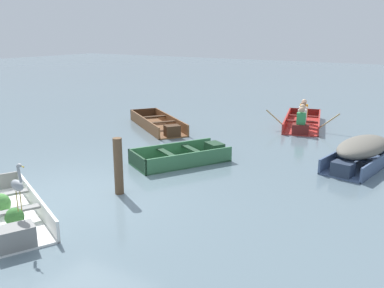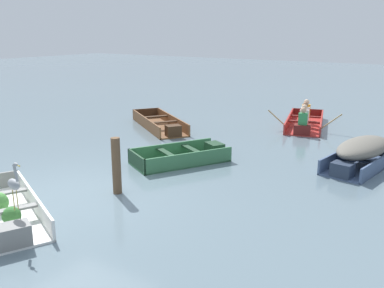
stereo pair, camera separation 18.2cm
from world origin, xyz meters
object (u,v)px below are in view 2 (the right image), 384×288
object	(u,v)px
skiff_wooden_brown_far_moored	(160,125)
mooring_post	(116,166)
rowboat_red_with_crew	(305,121)
heron_on_dinghy	(14,183)
skiff_green_mid_moored	(185,156)
skiff_slate_blue_near_moored	(362,151)

from	to	relation	value
skiff_wooden_brown_far_moored	mooring_post	world-z (taller)	mooring_post
rowboat_red_with_crew	heron_on_dinghy	bearing A→B (deg)	-96.85
rowboat_red_with_crew	heron_on_dinghy	xyz separation A→B (m)	(-1.25, -10.39, 0.68)
rowboat_red_with_crew	skiff_wooden_brown_far_moored	bearing A→B (deg)	-145.34
skiff_green_mid_moored	heron_on_dinghy	world-z (taller)	heron_on_dinghy
heron_on_dinghy	mooring_post	bearing A→B (deg)	88.06
skiff_wooden_brown_far_moored	rowboat_red_with_crew	xyz separation A→B (m)	(4.09, 2.83, 0.09)
skiff_slate_blue_near_moored	heron_on_dinghy	world-z (taller)	heron_on_dinghy
skiff_wooden_brown_far_moored	heron_on_dinghy	distance (m)	8.11
rowboat_red_with_crew	heron_on_dinghy	size ratio (longest dim) A/B	4.03
skiff_green_mid_moored	rowboat_red_with_crew	bearing A→B (deg)	77.45
mooring_post	skiff_wooden_brown_far_moored	bearing A→B (deg)	118.96
skiff_green_mid_moored	mooring_post	bearing A→B (deg)	-88.57
skiff_slate_blue_near_moored	heron_on_dinghy	xyz separation A→B (m)	(-3.89, -6.90, 0.50)
heron_on_dinghy	skiff_green_mid_moored	bearing A→B (deg)	89.85
rowboat_red_with_crew	mooring_post	size ratio (longest dim) A/B	2.87
skiff_green_mid_moored	mooring_post	xyz separation A→B (m)	(0.06, -2.57, 0.45)
skiff_slate_blue_near_moored	skiff_wooden_brown_far_moored	distance (m)	6.78
skiff_green_mid_moored	heron_on_dinghy	distance (m)	4.90
skiff_slate_blue_near_moored	skiff_wooden_brown_far_moored	size ratio (longest dim) A/B	0.85
rowboat_red_with_crew	mooring_post	world-z (taller)	mooring_post
skiff_slate_blue_near_moored	mooring_post	world-z (taller)	mooring_post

